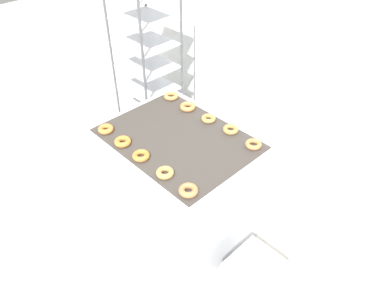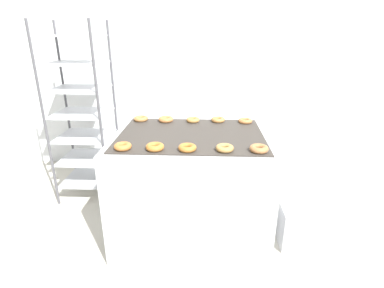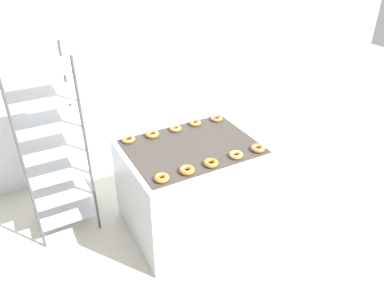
# 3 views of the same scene
# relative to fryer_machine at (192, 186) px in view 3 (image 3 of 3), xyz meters

# --- Properties ---
(ground_plane) EXTENTS (14.00, 14.00, 0.00)m
(ground_plane) POSITION_rel_fryer_machine_xyz_m (-0.00, -0.72, -0.44)
(ground_plane) COLOR beige
(wall_back) EXTENTS (8.00, 0.05, 2.80)m
(wall_back) POSITION_rel_fryer_machine_xyz_m (-0.00, 1.40, 0.96)
(wall_back) COLOR silver
(wall_back) RESTS_ON ground_plane
(fryer_machine) EXTENTS (1.21, 0.95, 0.89)m
(fryer_machine) POSITION_rel_fryer_machine_xyz_m (0.00, 0.00, 0.00)
(fryer_machine) COLOR #B7BABF
(fryer_machine) RESTS_ON ground_plane
(baking_rack_cart) EXTENTS (0.54, 0.49, 1.74)m
(baking_rack_cart) POSITION_rel_fryer_machine_xyz_m (-1.10, 0.59, 0.44)
(baking_rack_cart) COLOR #4C4C51
(baking_rack_cart) RESTS_ON ground_plane
(glaze_bin) EXTENTS (0.39, 0.36, 0.33)m
(glaze_bin) POSITION_rel_fryer_machine_xyz_m (0.92, -0.10, -0.28)
(glaze_bin) COLOR #B7BABF
(glaze_bin) RESTS_ON ground_plane
(donut_near_leftmost) EXTENTS (0.12, 0.12, 0.04)m
(donut_near_leftmost) POSITION_rel_fryer_machine_xyz_m (-0.45, -0.34, 0.47)
(donut_near_leftmost) COLOR #BD7033
(donut_near_leftmost) RESTS_ON fryer_machine
(donut_near_left) EXTENTS (0.12, 0.12, 0.04)m
(donut_near_left) POSITION_rel_fryer_machine_xyz_m (-0.23, -0.34, 0.47)
(donut_near_left) COLOR #B66F2D
(donut_near_left) RESTS_ON fryer_machine
(donut_near_center) EXTENTS (0.12, 0.12, 0.04)m
(donut_near_center) POSITION_rel_fryer_machine_xyz_m (-0.01, -0.34, 0.46)
(donut_near_center) COLOR #B46E2C
(donut_near_center) RESTS_ON fryer_machine
(donut_near_right) EXTENTS (0.12, 0.12, 0.04)m
(donut_near_right) POSITION_rel_fryer_machine_xyz_m (0.24, -0.33, 0.46)
(donut_near_right) COLOR #AE8143
(donut_near_right) RESTS_ON fryer_machine
(donut_near_rightmost) EXTENTS (0.13, 0.13, 0.04)m
(donut_near_rightmost) POSITION_rel_fryer_machine_xyz_m (0.47, -0.34, 0.47)
(donut_near_rightmost) COLOR #A66D3F
(donut_near_rightmost) RESTS_ON fryer_machine
(donut_far_leftmost) EXTENTS (0.13, 0.13, 0.04)m
(donut_far_leftmost) POSITION_rel_fryer_machine_xyz_m (-0.47, 0.35, 0.46)
(donut_far_leftmost) COLOR #B47840
(donut_far_leftmost) RESTS_ON fryer_machine
(donut_far_left) EXTENTS (0.13, 0.13, 0.04)m
(donut_far_left) POSITION_rel_fryer_machine_xyz_m (-0.24, 0.33, 0.47)
(donut_far_left) COLOR #BB753F
(donut_far_left) RESTS_ON fryer_machine
(donut_far_center) EXTENTS (0.12, 0.12, 0.04)m
(donut_far_center) POSITION_rel_fryer_machine_xyz_m (-0.00, 0.33, 0.46)
(donut_far_center) COLOR #B27D3E
(donut_far_center) RESTS_ON fryer_machine
(donut_far_right) EXTENTS (0.12, 0.12, 0.04)m
(donut_far_right) POSITION_rel_fryer_machine_xyz_m (0.22, 0.35, 0.46)
(donut_far_right) COLOR #B17A3F
(donut_far_right) RESTS_ON fryer_machine
(donut_far_rightmost) EXTENTS (0.12, 0.12, 0.03)m
(donut_far_rightmost) POSITION_rel_fryer_machine_xyz_m (0.46, 0.33, 0.46)
(donut_far_rightmost) COLOR #BC7640
(donut_far_rightmost) RESTS_ON fryer_machine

